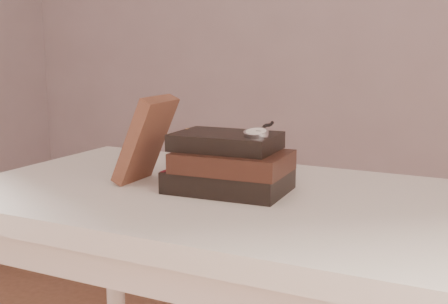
% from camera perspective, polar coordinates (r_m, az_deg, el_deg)
% --- Properties ---
extents(table, '(1.00, 0.60, 0.75)m').
position_cam_1_polar(table, '(1.15, -0.47, -8.25)').
color(table, silver).
rests_on(table, ground).
extents(book_stack, '(0.23, 0.17, 0.11)m').
position_cam_1_polar(book_stack, '(1.10, 0.52, -1.23)').
color(book_stack, black).
rests_on(book_stack, table).
extents(journal, '(0.10, 0.11, 0.18)m').
position_cam_1_polar(journal, '(1.18, -7.67, 1.24)').
color(journal, '#48261B').
rests_on(journal, table).
extents(pocket_watch, '(0.05, 0.15, 0.02)m').
position_cam_1_polar(pocket_watch, '(1.07, 3.26, 1.94)').
color(pocket_watch, silver).
rests_on(pocket_watch, book_stack).
extents(eyeglasses, '(0.10, 0.11, 0.04)m').
position_cam_1_polar(eyeglasses, '(1.20, -1.57, 0.27)').
color(eyeglasses, silver).
rests_on(eyeglasses, book_stack).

